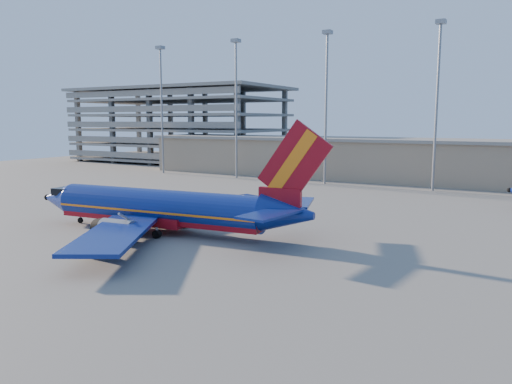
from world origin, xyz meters
TOP-DOWN VIEW (x-y plane):
  - ground at (0.00, 0.00)m, footprint 220.00×220.00m
  - terminal_building at (10.00, 58.00)m, footprint 122.00×16.00m
  - parking_garage at (-62.00, 74.05)m, footprint 62.00×32.00m
  - light_mast_row at (5.00, 46.00)m, footprint 101.60×1.60m
  - aircraft_main at (-4.19, -2.17)m, footprint 36.08×34.58m
  - baggage_tug at (-3.63, -12.94)m, footprint 2.26×1.67m

SIDE VIEW (x-z plane):
  - ground at x=0.00m, z-range 0.00..0.00m
  - baggage_tug at x=-3.63m, z-range 0.03..1.49m
  - aircraft_main at x=-4.19m, z-range -3.50..8.72m
  - terminal_building at x=10.00m, z-range 0.07..8.57m
  - parking_garage at x=-62.00m, z-range 1.03..22.43m
  - light_mast_row at x=5.00m, z-range 3.23..31.88m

